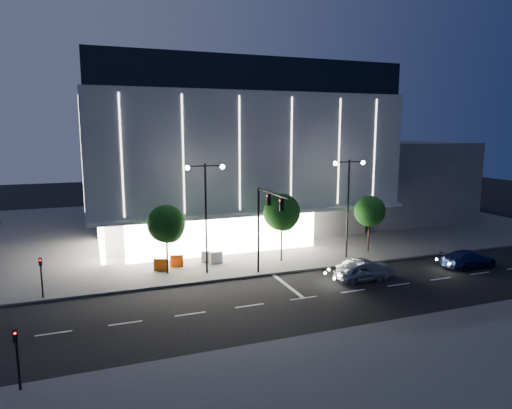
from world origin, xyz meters
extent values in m
plane|color=black|center=(0.00, 0.00, 0.00)|extent=(160.00, 160.00, 0.00)
cube|color=#474747|center=(5.00, 24.00, 0.07)|extent=(70.00, 40.00, 0.15)
cube|color=#474747|center=(5.00, -12.00, 0.07)|extent=(70.00, 10.00, 0.15)
cube|color=#4C4C51|center=(3.00, 24.00, 2.00)|extent=(28.00, 21.00, 4.00)
cube|color=gray|center=(3.00, 22.00, 9.50)|extent=(30.00, 25.00, 11.00)
cube|color=black|center=(3.00, 22.00, 16.50)|extent=(29.40, 24.50, 3.00)
cube|color=white|center=(0.00, 10.70, 2.00)|extent=(18.00, 0.40, 3.60)
cube|color=white|center=(-10.80, 16.00, 2.00)|extent=(0.40, 10.00, 3.60)
cube|color=gray|center=(3.00, 9.70, 4.10)|extent=(30.00, 2.00, 0.30)
cube|color=white|center=(3.00, 9.48, 9.50)|extent=(24.00, 0.06, 10.00)
cube|color=#4C4C51|center=(26.00, 24.00, 5.00)|extent=(16.00, 20.00, 10.00)
cylinder|color=black|center=(1.00, 4.80, 3.50)|extent=(0.18, 0.18, 7.00)
cylinder|color=black|center=(1.00, 1.90, 7.00)|extent=(0.14, 5.80, 0.14)
cube|color=black|center=(1.00, 2.60, 6.40)|extent=(0.28, 0.18, 0.85)
cube|color=black|center=(1.00, 0.20, 6.40)|extent=(0.28, 0.18, 0.85)
sphere|color=#FF0C0C|center=(0.88, 2.60, 6.70)|extent=(0.14, 0.14, 0.14)
cylinder|color=black|center=(-3.00, 6.00, 4.50)|extent=(0.16, 0.16, 9.00)
cylinder|color=black|center=(-3.70, 6.00, 8.80)|extent=(1.40, 0.10, 0.10)
cylinder|color=black|center=(-2.30, 6.00, 8.80)|extent=(1.40, 0.10, 0.10)
sphere|color=white|center=(-4.40, 6.00, 8.70)|extent=(0.36, 0.36, 0.36)
sphere|color=white|center=(-1.60, 6.00, 8.70)|extent=(0.36, 0.36, 0.36)
cylinder|color=black|center=(10.00, 6.00, 4.50)|extent=(0.16, 0.16, 9.00)
cylinder|color=black|center=(9.30, 6.00, 8.80)|extent=(1.40, 0.10, 0.10)
cylinder|color=black|center=(10.70, 6.00, 8.80)|extent=(1.40, 0.10, 0.10)
sphere|color=white|center=(8.60, 6.00, 8.70)|extent=(0.36, 0.36, 0.36)
sphere|color=white|center=(11.40, 6.00, 8.70)|extent=(0.36, 0.36, 0.36)
cylinder|color=black|center=(-15.00, 4.50, 1.50)|extent=(0.12, 0.12, 3.00)
cube|color=black|center=(-15.00, 4.50, 2.70)|extent=(0.22, 0.16, 0.55)
sphere|color=#FF0C0C|center=(-15.00, 4.39, 2.85)|extent=(0.10, 0.10, 0.10)
cylinder|color=black|center=(-15.00, -7.50, 1.50)|extent=(0.12, 0.12, 3.00)
cube|color=black|center=(-15.00, -7.50, 2.70)|extent=(0.22, 0.16, 0.55)
sphere|color=#FF0C0C|center=(-15.00, -7.61, 2.85)|extent=(0.10, 0.10, 0.10)
cylinder|color=black|center=(-6.00, 7.00, 1.89)|extent=(0.16, 0.16, 3.78)
sphere|color=#0E350E|center=(-6.00, 7.00, 4.21)|extent=(3.02, 3.02, 3.02)
sphere|color=#0E350E|center=(-5.70, 7.20, 3.67)|extent=(2.16, 2.16, 2.16)
sphere|color=#0E350E|center=(-6.25, 6.85, 3.89)|extent=(1.94, 1.94, 1.94)
cylinder|color=black|center=(4.00, 7.00, 2.03)|extent=(0.16, 0.16, 4.06)
sphere|color=#0E350E|center=(4.00, 7.00, 4.52)|extent=(3.25, 3.25, 3.25)
sphere|color=#0E350E|center=(4.30, 7.20, 3.94)|extent=(2.32, 2.32, 2.32)
sphere|color=#0E350E|center=(3.75, 6.85, 4.18)|extent=(2.09, 2.09, 2.09)
cylinder|color=black|center=(13.00, 7.00, 1.82)|extent=(0.16, 0.16, 3.64)
sphere|color=#0E350E|center=(13.00, 7.00, 4.06)|extent=(2.91, 2.91, 2.91)
sphere|color=#0E350E|center=(13.30, 7.20, 3.54)|extent=(2.08, 2.08, 2.08)
sphere|color=#0E350E|center=(12.75, 6.85, 3.74)|extent=(1.87, 1.87, 1.87)
imported|color=#9EA0A5|center=(7.66, 0.24, 0.69)|extent=(4.06, 1.70, 1.37)
imported|color=#ADAFB5|center=(8.50, 0.63, 0.76)|extent=(4.63, 1.65, 1.52)
imported|color=navy|center=(18.38, 0.11, 0.73)|extent=(5.09, 2.23, 1.46)
cube|color=#D6500B|center=(-6.44, 7.81, 0.65)|extent=(1.12, 0.63, 1.00)
cube|color=silver|center=(-1.59, 8.26, 0.65)|extent=(1.11, 0.30, 1.00)
cube|color=#CE4E0B|center=(-4.98, 8.48, 0.65)|extent=(1.13, 0.56, 1.00)
cube|color=#B8B8B8|center=(-2.24, 8.73, 0.65)|extent=(1.11, 0.67, 1.00)
camera|label=1|loc=(-11.65, -28.73, 11.61)|focal=32.00mm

